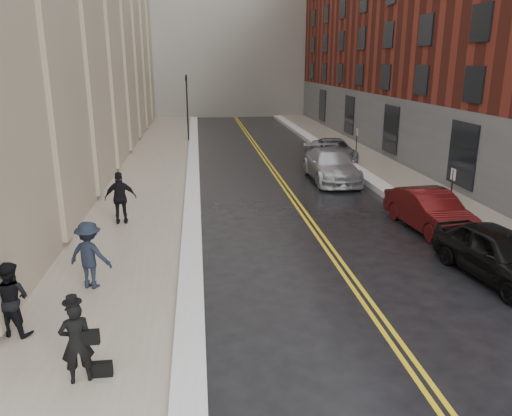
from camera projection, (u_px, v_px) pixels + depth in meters
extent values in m
plane|color=black|center=(287.00, 346.00, 11.33)|extent=(160.00, 160.00, 0.00)
cube|color=gray|center=(149.00, 183.00, 26.04)|extent=(4.00, 64.00, 0.15)
cube|color=gray|center=(397.00, 176.00, 27.55)|extent=(3.00, 64.00, 0.15)
cube|color=gold|center=(279.00, 181.00, 26.83)|extent=(0.12, 64.00, 0.01)
cube|color=gold|center=(283.00, 181.00, 26.86)|extent=(0.12, 64.00, 0.01)
cube|color=white|center=(193.00, 181.00, 26.28)|extent=(0.70, 60.80, 0.26)
cube|color=white|center=(364.00, 176.00, 27.32)|extent=(0.85, 60.80, 0.30)
cube|color=maroon|center=(491.00, 17.00, 32.64)|extent=(14.00, 50.00, 18.00)
cylinder|color=black|center=(187.00, 109.00, 38.87)|extent=(0.12, 0.12, 5.20)
imported|color=black|center=(186.00, 83.00, 38.31)|extent=(0.18, 0.15, 0.90)
cylinder|color=black|center=(451.00, 197.00, 19.52)|extent=(0.06, 0.06, 2.20)
cube|color=white|center=(453.00, 174.00, 19.26)|extent=(0.02, 0.35, 0.45)
cylinder|color=black|center=(356.00, 147.00, 30.95)|extent=(0.06, 0.06, 2.20)
cube|color=white|center=(357.00, 132.00, 30.69)|extent=(0.02, 0.35, 0.45)
imported|color=black|center=(499.00, 254.00, 14.62)|extent=(2.44, 4.77, 1.56)
imported|color=#450C0C|center=(430.00, 211.00, 18.90)|extent=(2.05, 4.74, 1.52)
imported|color=#AEB2B7|center=(331.00, 165.00, 26.79)|extent=(2.39, 5.71, 1.65)
imported|color=gray|center=(334.00, 150.00, 32.02)|extent=(2.69, 5.22, 1.41)
imported|color=black|center=(76.00, 342.00, 9.61)|extent=(0.71, 0.56, 1.71)
imported|color=black|center=(11.00, 299.00, 11.29)|extent=(1.03, 0.91, 1.78)
imported|color=black|center=(90.00, 255.00, 13.67)|extent=(1.40, 1.09, 1.90)
imported|color=black|center=(121.00, 198.00, 19.12)|extent=(1.23, 0.61, 2.03)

